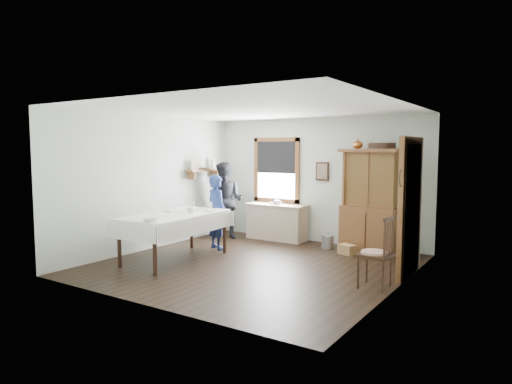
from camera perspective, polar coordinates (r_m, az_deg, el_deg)
room at (r=7.87m, az=-0.34°, el=0.46°), size 5.01×5.01×2.70m
window at (r=10.47m, az=2.56°, el=3.20°), size 1.18×0.07×1.48m
doorway at (r=7.67m, az=18.83°, el=-1.36°), size 0.09×1.14×2.22m
wall_shelf at (r=10.50m, az=-6.49°, el=2.86°), size 0.24×1.00×0.44m
framed_picture at (r=9.93m, az=8.27°, el=2.57°), size 0.30×0.04×0.40m
rug_beater at (r=7.09m, az=17.80°, el=2.67°), size 0.01×0.27×0.27m
work_counter at (r=10.28m, az=2.60°, el=-3.74°), size 1.40×0.54×0.80m
china_hutch at (r=9.23m, az=14.11°, el=-1.07°), size 1.23×0.65×2.03m
dining_table at (r=8.51m, az=-10.06°, el=-5.55°), size 1.26×2.20×0.85m
spindle_chair at (r=6.92m, az=14.64°, el=-7.23°), size 0.52×0.52×1.07m
pail at (r=9.53m, az=8.94°, el=-6.16°), size 0.30×0.30×0.27m
wicker_basket at (r=9.05m, az=11.35°, el=-7.06°), size 0.38×0.32×0.19m
woman_blue at (r=9.29m, az=-4.92°, el=-2.84°), size 0.60×0.51×1.40m
figure_dark at (r=10.41m, az=-3.81°, el=-1.38°), size 0.88×0.75×1.61m
table_cup_a at (r=8.51m, az=-8.18°, el=-2.28°), size 0.13×0.13×0.10m
table_cup_b at (r=9.33m, az=-7.95°, el=-1.63°), size 0.13×0.13×0.10m
table_bowl at (r=7.60m, az=-13.13°, el=-3.43°), size 0.23×0.23×0.06m
counter_book at (r=10.36m, az=1.67°, el=-1.37°), size 0.27×0.29×0.02m
counter_bowl at (r=10.22m, az=2.80°, el=-1.36°), size 0.24×0.24×0.06m
shelf_bowl at (r=10.51m, az=-6.45°, el=2.99°), size 0.22×0.22×0.05m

